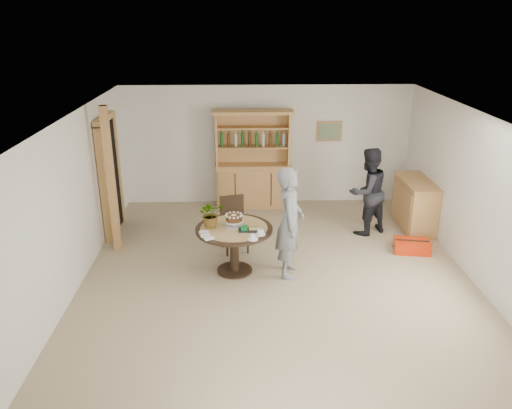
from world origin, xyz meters
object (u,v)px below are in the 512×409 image
at_px(sideboard, 415,204).
at_px(dining_chair, 234,220).
at_px(adult_person, 367,192).
at_px(dining_table, 234,237).
at_px(teen_boy, 290,222).
at_px(red_suitcase, 412,246).
at_px(hutch, 253,175).

xyz_separation_m(sideboard, dining_chair, (-3.42, -0.83, 0.06)).
bearing_deg(dining_chair, adult_person, -0.96).
distance_m(dining_table, teen_boy, 0.90).
bearing_deg(sideboard, adult_person, -167.25).
bearing_deg(red_suitcase, sideboard, 80.37).
bearing_deg(sideboard, red_suitcase, -108.89).
bearing_deg(dining_chair, red_suitcase, -18.82).
height_order(hutch, adult_person, hutch).
height_order(sideboard, dining_chair, dining_chair).
xyz_separation_m(dining_chair, adult_person, (2.44, 0.60, 0.28)).
bearing_deg(red_suitcase, hutch, 148.93).
distance_m(adult_person, red_suitcase, 1.25).
bearing_deg(sideboard, teen_boy, -145.51).
bearing_deg(teen_boy, red_suitcase, -62.70).
bearing_deg(adult_person, hutch, -63.89).
height_order(teen_boy, red_suitcase, teen_boy).
distance_m(hutch, adult_person, 2.53).
height_order(sideboard, red_suitcase, sideboard).
xyz_separation_m(dining_table, teen_boy, (0.85, -0.10, 0.27)).
distance_m(dining_chair, teen_boy, 1.32).
relative_size(sideboard, adult_person, 0.77).
relative_size(hutch, sideboard, 1.62).
xyz_separation_m(sideboard, dining_table, (-3.40, -1.65, 0.13)).
bearing_deg(sideboard, hutch, 157.79).
distance_m(sideboard, dining_chair, 3.52).
height_order(teen_boy, adult_person, teen_boy).
bearing_deg(dining_table, adult_person, 30.62).
xyz_separation_m(sideboard, red_suitcase, (-0.36, -1.04, -0.37)).
height_order(hutch, dining_table, hutch).
bearing_deg(dining_table, hutch, 82.89).
xyz_separation_m(dining_chair, red_suitcase, (3.07, -0.21, -0.43)).
distance_m(hutch, dining_table, 2.92).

